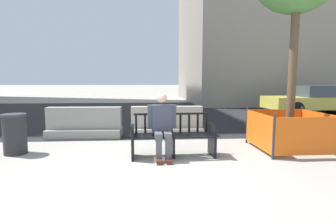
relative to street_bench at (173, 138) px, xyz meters
name	(u,v)px	position (x,y,z in m)	size (l,w,h in m)	color
ground_plane	(143,177)	(-0.59, -1.16, -0.40)	(200.00, 200.00, 0.00)	gray
street_asphalt	(147,113)	(-0.59, 7.54, -0.39)	(120.00, 12.00, 0.01)	black
street_bench	(173,138)	(0.00, 0.00, 0.00)	(1.71, 0.59, 0.88)	black
seated_person	(162,124)	(-0.22, -0.07, 0.29)	(0.58, 0.73, 1.31)	#383D4C
jersey_barrier_centre	(167,124)	(0.01, 2.08, -0.06)	(2.01, 0.70, 0.84)	#9E998E
jersey_barrier_left	(85,125)	(-2.27, 2.02, -0.06)	(2.01, 0.72, 0.84)	gray
construction_fence	(289,130)	(2.66, 0.35, 0.06)	(1.46, 1.46, 0.92)	#2D2D33
car_taxi_near	(316,100)	(7.40, 6.63, 0.26)	(4.63, 2.04, 1.33)	#DBC64C
trash_bin	(15,134)	(-3.34, 0.42, 0.04)	(0.48, 0.48, 0.86)	#232326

